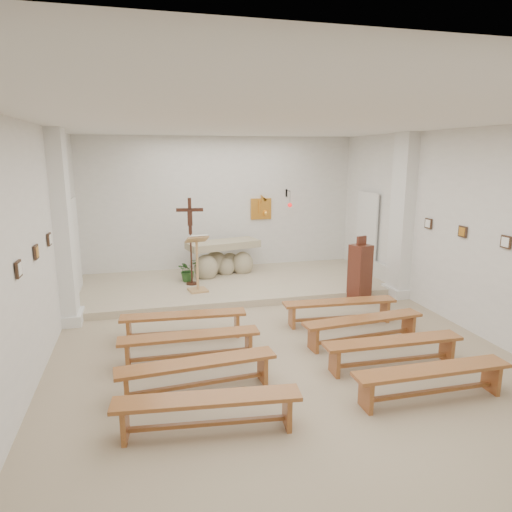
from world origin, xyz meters
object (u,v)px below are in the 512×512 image
object	(u,v)px
bench_right_second	(363,324)
bench_right_fourth	(432,376)
altar	(223,260)
bench_left_fourth	(208,406)
bench_right_front	(339,306)
bench_left_second	(190,341)
bench_right_third	(393,347)
donation_pedestal	(360,272)
lectern	(197,263)
crucifix_stand	(191,235)
bench_left_third	(197,369)
bench_left_front	(184,320)

from	to	relation	value
bench_right_second	bench_right_fourth	bearing A→B (deg)	-94.83
altar	bench_left_fourth	world-z (taller)	altar
bench_right_front	bench_left_fourth	xyz separation A→B (m)	(-2.84, -2.77, 0.00)
bench_right_second	bench_left_fourth	size ratio (longest dim) A/B	1.00
altar	bench_left_second	size ratio (longest dim) A/B	0.89
bench_right_second	bench_right_third	size ratio (longest dim) A/B	1.01
altar	donation_pedestal	xyz separation A→B (m)	(2.53, -2.32, 0.12)
altar	lectern	world-z (taller)	lectern
donation_pedestal	bench_left_second	world-z (taller)	donation_pedestal
crucifix_stand	bench_right_second	xyz separation A→B (m)	(2.39, -3.68, -0.96)
donation_pedestal	bench_right_third	size ratio (longest dim) A/B	0.67
bench_right_front	bench_right_fourth	distance (m)	2.77
bench_right_third	bench_left_fourth	distance (m)	2.98
bench_left_second	bench_left_third	xyz separation A→B (m)	(0.00, -0.92, 0.00)
bench_left_fourth	bench_left_front	bearing A→B (deg)	96.20
altar	bench_left_front	bearing A→B (deg)	-124.50
altar	bench_left_front	distance (m)	3.73
bench_left_second	bench_right_second	xyz separation A→B (m)	(2.84, 0.00, 0.00)
bench_right_third	bench_right_fourth	distance (m)	0.92
crucifix_stand	bench_right_third	size ratio (longest dim) A/B	0.94
bench_right_front	bench_left_third	xyz separation A→B (m)	(-2.84, -1.85, 0.00)
crucifix_stand	bench_left_second	size ratio (longest dim) A/B	0.94
donation_pedestal	bench_left_second	xyz separation A→B (m)	(-3.82, -2.10, -0.28)
bench_left_second	bench_right_fourth	xyz separation A→B (m)	(2.84, -1.85, 0.00)
bench_left_front	crucifix_stand	bearing A→B (deg)	84.94
donation_pedestal	bench_left_front	world-z (taller)	donation_pedestal
bench_right_third	crucifix_stand	bearing A→B (deg)	118.61
bench_left_front	bench_left_third	size ratio (longest dim) A/B	1.00
donation_pedestal	bench_left_fourth	distance (m)	5.50
altar	bench_right_fourth	size ratio (longest dim) A/B	0.90
bench_left_third	bench_left_second	bearing A→B (deg)	85.72
altar	bench_left_fourth	xyz separation A→B (m)	(-1.29, -6.26, -0.17)
bench_left_second	bench_right_third	bearing A→B (deg)	-16.94
bench_left_third	crucifix_stand	bearing A→B (deg)	80.17
bench_right_second	donation_pedestal	bearing A→B (deg)	59.95
bench_left_front	bench_right_fourth	xyz separation A→B (m)	(2.84, -2.77, 0.00)
bench_right_front	bench_right_fourth	world-z (taller)	same
lectern	bench_right_front	bearing A→B (deg)	-52.15
altar	crucifix_stand	size ratio (longest dim) A/B	0.95
bench_right_front	bench_left_fourth	distance (m)	3.96
bench_right_third	bench_right_fourth	size ratio (longest dim) A/B	1.00
donation_pedestal	bench_right_fourth	xyz separation A→B (m)	(-0.99, -3.94, -0.28)
bench_left_second	bench_left_fourth	xyz separation A→B (m)	(0.00, -1.85, 0.00)
altar	bench_right_second	bearing A→B (deg)	-84.92
altar	bench_left_second	distance (m)	4.61
lectern	bench_right_second	distance (m)	3.89
altar	bench_right_third	xyz separation A→B (m)	(1.54, -5.34, -0.17)
crucifix_stand	donation_pedestal	xyz separation A→B (m)	(3.38, -1.59, -0.67)
bench_right_third	bench_right_front	bearing A→B (deg)	91.18
bench_left_third	bench_right_fourth	distance (m)	2.98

